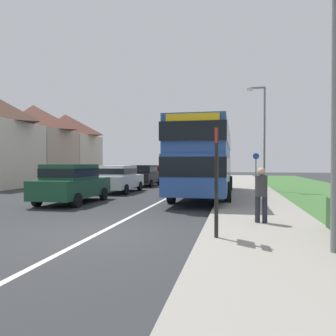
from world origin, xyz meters
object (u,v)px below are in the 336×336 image
at_px(parked_car_red, 158,173).
at_px(street_lamp_mid, 263,131).
at_px(parked_car_black, 145,175).
at_px(cycle_route_sign, 256,168).
at_px(double_decker_bus, 205,157).
at_px(bus_stop_sign, 216,174).
at_px(parked_car_dark_green, 72,182).
at_px(parked_car_white, 119,178).
at_px(street_lamp_near, 330,2).
at_px(pedestrian_at_stop, 261,192).

bearing_deg(parked_car_red, street_lamp_mid, -45.02).
height_order(parked_car_black, street_lamp_mid, street_lamp_mid).
xyz_separation_m(parked_car_red, street_lamp_mid, (8.81, -8.82, 2.93)).
distance_m(cycle_route_sign, street_lamp_mid, 3.73).
height_order(parked_car_black, parked_car_red, parked_car_black).
distance_m(parked_car_red, street_lamp_mid, 12.81).
bearing_deg(double_decker_bus, bus_stop_sign, -83.53).
height_order(parked_car_dark_green, parked_car_white, parked_car_dark_green).
xyz_separation_m(parked_car_dark_green, street_lamp_mid, (8.83, 7.76, 2.86)).
bearing_deg(double_decker_bus, parked_car_red, 113.85).
height_order(parked_car_dark_green, bus_stop_sign, bus_stop_sign).
bearing_deg(parked_car_black, double_decker_bus, -53.93).
bearing_deg(bus_stop_sign, street_lamp_near, -20.71).
bearing_deg(street_lamp_mid, parked_car_black, 157.26).
xyz_separation_m(parked_car_black, bus_stop_sign, (6.54, -17.47, 0.63)).
bearing_deg(cycle_route_sign, street_lamp_near, -89.17).
relative_size(parked_car_dark_green, cycle_route_sign, 1.77).
xyz_separation_m(parked_car_white, street_lamp_near, (8.70, -12.54, 3.89)).
height_order(pedestrian_at_stop, cycle_route_sign, cycle_route_sign).
bearing_deg(parked_car_white, double_decker_bus, -17.13).
bearing_deg(parked_car_red, cycle_route_sign, -34.76).
height_order(parked_car_red, street_lamp_near, street_lamp_near).
height_order(double_decker_bus, pedestrian_at_stop, double_decker_bus).
xyz_separation_m(double_decker_bus, street_lamp_near, (3.28, -10.87, 2.66)).
relative_size(parked_car_white, street_lamp_near, 0.54).
relative_size(pedestrian_at_stop, street_lamp_mid, 0.25).
distance_m(parked_car_white, street_lamp_near, 15.75).
xyz_separation_m(pedestrian_at_stop, cycle_route_sign, (0.75, 14.58, 0.45)).
relative_size(pedestrian_at_stop, cycle_route_sign, 0.66).
bearing_deg(street_lamp_near, cycle_route_sign, 90.83).
distance_m(parked_car_dark_green, pedestrian_at_stop, 8.81).
relative_size(double_decker_bus, cycle_route_sign, 4.33).
relative_size(street_lamp_near, street_lamp_mid, 1.29).
xyz_separation_m(parked_car_white, parked_car_black, (0.03, 5.73, -0.00)).
distance_m(parked_car_black, pedestrian_at_stop, 17.16).
distance_m(parked_car_dark_green, street_lamp_near, 11.87).
bearing_deg(parked_car_black, cycle_route_sign, -5.19).
height_order(double_decker_bus, parked_car_dark_green, double_decker_bus).
bearing_deg(parked_car_white, street_lamp_near, -55.25).
bearing_deg(double_decker_bus, parked_car_black, 126.07).
distance_m(double_decker_bus, street_lamp_mid, 5.26).
distance_m(double_decker_bus, pedestrian_at_stop, 8.34).
relative_size(bus_stop_sign, street_lamp_mid, 0.40).
bearing_deg(double_decker_bus, pedestrian_at_stop, -74.01).
xyz_separation_m(parked_car_red, pedestrian_at_stop, (7.85, -20.55, 0.09)).
bearing_deg(cycle_route_sign, parked_car_dark_green, -129.06).
height_order(double_decker_bus, parked_car_black, double_decker_bus).
height_order(bus_stop_sign, street_lamp_mid, street_lamp_mid).
distance_m(parked_car_white, cycle_route_sign, 9.81).
xyz_separation_m(parked_car_dark_green, parked_car_black, (0.19, 11.38, -0.05)).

